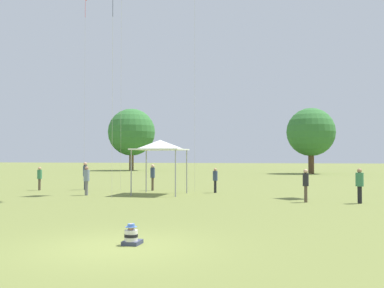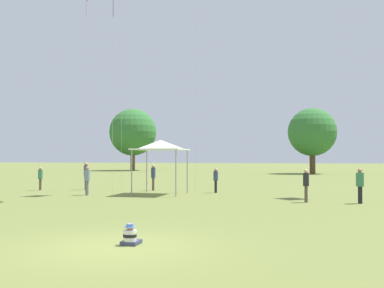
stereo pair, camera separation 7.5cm
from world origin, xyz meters
name	(u,v)px [view 1 (the left image)]	position (x,y,z in m)	size (l,w,h in m)	color
ground_plane	(116,248)	(0.00, 0.00, 0.00)	(300.00, 300.00, 0.00)	olive
seated_toddler	(131,236)	(0.26, 0.39, 0.21)	(0.42, 0.52, 0.54)	#383D56
person_standing_1	(153,175)	(-4.65, 17.87, 1.05)	(0.41, 0.41, 1.71)	brown
person_standing_2	(85,173)	(-9.32, 17.66, 1.14)	(0.41, 0.41, 1.85)	#282D42
person_standing_3	(40,176)	(-12.06, 16.56, 0.92)	(0.40, 0.40, 1.54)	brown
person_standing_4	(306,182)	(4.89, 12.16, 0.98)	(0.37, 0.37, 1.61)	brown
person_standing_5	(87,178)	(-7.27, 13.56, 1.00)	(0.47, 0.47, 1.66)	slate
person_standing_6	(215,178)	(-0.35, 16.96, 0.92)	(0.32, 0.32, 1.52)	black
person_standing_7	(360,183)	(7.36, 12.15, 0.98)	(0.51, 0.51, 1.66)	black
canopy_tent	(160,145)	(-3.31, 15.02, 2.88)	(2.92, 2.92, 3.20)	white
distant_tree_0	(311,132)	(6.87, 50.77, 5.47)	(6.36, 6.36, 8.68)	brown
distant_tree_1	(132,132)	(-21.14, 59.07, 6.23)	(7.68, 7.68, 10.09)	brown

